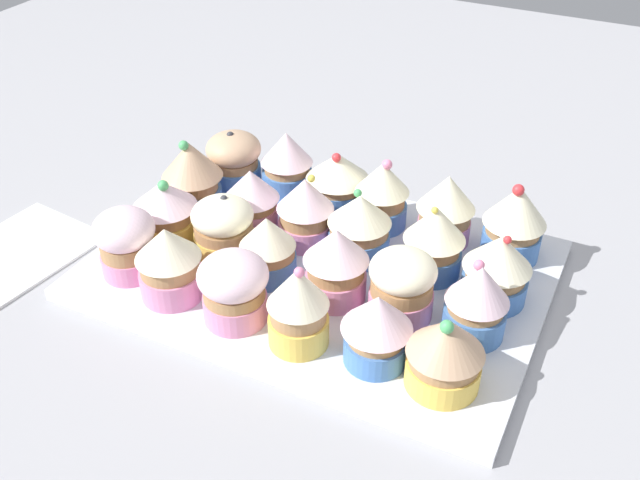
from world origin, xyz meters
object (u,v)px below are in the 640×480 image
(cupcake_18, at_px, (234,159))
(cupcake_20, at_px, (338,179))
(cupcake_1, at_px, (169,262))
(cupcake_3, at_px, (298,306))
(cupcake_4, at_px, (377,327))
(cupcake_9, at_px, (336,263))
(cupcake_10, at_px, (402,284))
(cupcake_17, at_px, (497,267))
(cupcake_23, at_px, (515,221))
(cupcake_11, at_px, (477,300))
(cupcake_15, at_px, (359,225))
(cupcake_2, at_px, (234,287))
(baking_tray, at_px, (320,270))
(cupcake_13, at_px, (252,199))
(cupcake_16, at_px, (434,240))
(cupcake_7, at_px, (223,227))
(cupcake_8, at_px, (268,247))
(cupcake_0, at_px, (126,241))
(cupcake_6, at_px, (165,209))
(cupcake_21, at_px, (382,194))
(cupcake_14, at_px, (305,210))
(cupcake_22, at_px, (446,207))
(cupcake_12, at_px, (192,174))
(cupcake_5, at_px, (445,352))
(cupcake_19, at_px, (287,163))

(cupcake_18, bearing_deg, cupcake_20, 4.02)
(cupcake_1, height_order, cupcake_3, cupcake_3)
(cupcake_4, xyz_separation_m, cupcake_20, (-0.13, 0.20, -0.00))
(cupcake_9, distance_m, cupcake_10, 0.06)
(cupcake_17, bearing_deg, cupcake_23, 92.47)
(cupcake_11, bearing_deg, cupcake_15, 155.66)
(cupcake_2, bearing_deg, cupcake_3, -2.65)
(baking_tray, distance_m, cupcake_3, 0.12)
(cupcake_13, bearing_deg, cupcake_9, -26.23)
(cupcake_16, bearing_deg, cupcake_7, -162.38)
(cupcake_10, distance_m, cupcake_16, 0.07)
(cupcake_13, height_order, cupcake_23, cupcake_23)
(cupcake_8, xyz_separation_m, cupcake_23, (0.20, 0.13, 0.01))
(cupcake_0, distance_m, cupcake_15, 0.22)
(cupcake_9, bearing_deg, cupcake_16, 47.27)
(cupcake_6, distance_m, cupcake_15, 0.20)
(cupcake_0, relative_size, cupcake_13, 0.98)
(cupcake_18, bearing_deg, cupcake_17, -12.22)
(cupcake_21, bearing_deg, cupcake_16, -36.02)
(baking_tray, height_order, cupcake_2, cupcake_2)
(cupcake_8, bearing_deg, cupcake_17, 17.09)
(cupcake_13, bearing_deg, cupcake_3, -46.76)
(cupcake_14, distance_m, cupcake_22, 0.14)
(cupcake_11, height_order, cupcake_22, same)
(cupcake_2, bearing_deg, cupcake_12, 135.13)
(cupcake_7, bearing_deg, cupcake_22, 32.40)
(cupcake_9, bearing_deg, cupcake_23, 46.54)
(cupcake_1, bearing_deg, cupcake_7, 82.57)
(cupcake_7, distance_m, cupcake_23, 0.28)
(cupcake_5, distance_m, cupcake_20, 0.27)
(cupcake_2, height_order, cupcake_20, cupcake_20)
(cupcake_0, xyz_separation_m, cupcake_9, (0.19, 0.05, 0.00))
(baking_tray, relative_size, cupcake_12, 5.20)
(cupcake_6, xyz_separation_m, cupcake_21, (0.19, 0.12, 0.00))
(cupcake_14, relative_size, cupcake_15, 1.05)
(cupcake_16, distance_m, cupcake_17, 0.06)
(cupcake_5, height_order, cupcake_18, cupcake_5)
(cupcake_5, bearing_deg, cupcake_22, 108.30)
(cupcake_1, height_order, cupcake_7, cupcake_1)
(cupcake_1, distance_m, cupcake_14, 0.15)
(cupcake_21, bearing_deg, cupcake_9, -86.32)
(cupcake_3, xyz_separation_m, cupcake_16, (0.07, 0.14, -0.00))
(cupcake_17, relative_size, cupcake_19, 0.97)
(cupcake_6, distance_m, cupcake_22, 0.28)
(cupcake_22, height_order, cupcake_23, cupcake_23)
(cupcake_3, height_order, cupcake_21, cupcake_3)
(cupcake_8, distance_m, cupcake_15, 0.09)
(cupcake_7, height_order, cupcake_17, cupcake_17)
(cupcake_4, distance_m, cupcake_23, 0.20)
(cupcake_3, xyz_separation_m, cupcake_12, (-0.20, 0.14, 0.00))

